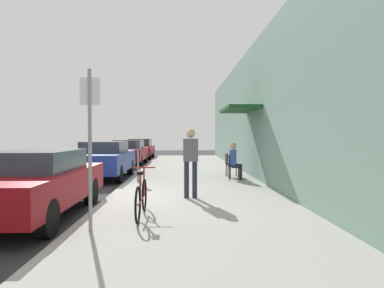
{
  "coord_description": "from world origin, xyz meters",
  "views": [
    {
      "loc": [
        1.86,
        -8.56,
        1.66
      ],
      "look_at": [
        2.34,
        6.65,
        1.28
      ],
      "focal_mm": 32.32,
      "sensor_mm": 36.0,
      "label": 1
    }
  ],
  "objects_px": {
    "parked_car_2": "(129,152)",
    "seated_patron_0": "(235,159)",
    "cafe_chair_0": "(233,165)",
    "parked_car_3": "(140,148)",
    "cafe_chair_1": "(230,163)",
    "parked_car_0": "(34,182)",
    "street_sign": "(90,137)",
    "parking_meter": "(138,159)",
    "parked_car_1": "(104,159)",
    "bicycle_0": "(141,198)",
    "pedestrian_standing": "(191,157)"
  },
  "relations": [
    {
      "from": "seated_patron_0",
      "to": "cafe_chair_1",
      "type": "xyz_separation_m",
      "value": [
        -0.06,
        0.75,
        -0.19
      ]
    },
    {
      "from": "parking_meter",
      "to": "cafe_chair_0",
      "type": "xyz_separation_m",
      "value": [
        3.23,
        0.67,
        -0.26
      ]
    },
    {
      "from": "parked_car_2",
      "to": "bicycle_0",
      "type": "height_order",
      "value": "parked_car_2"
    },
    {
      "from": "parked_car_2",
      "to": "cafe_chair_0",
      "type": "relative_size",
      "value": 5.06
    },
    {
      "from": "parked_car_1",
      "to": "street_sign",
      "type": "height_order",
      "value": "street_sign"
    },
    {
      "from": "parked_car_1",
      "to": "parked_car_3",
      "type": "relative_size",
      "value": 1.0
    },
    {
      "from": "parked_car_1",
      "to": "parking_meter",
      "type": "height_order",
      "value": "parking_meter"
    },
    {
      "from": "parked_car_2",
      "to": "seated_patron_0",
      "type": "relative_size",
      "value": 3.41
    },
    {
      "from": "parked_car_2",
      "to": "pedestrian_standing",
      "type": "relative_size",
      "value": 2.59
    },
    {
      "from": "seated_patron_0",
      "to": "cafe_chair_1",
      "type": "relative_size",
      "value": 1.48
    },
    {
      "from": "cafe_chair_1",
      "to": "pedestrian_standing",
      "type": "bearing_deg",
      "value": -110.15
    },
    {
      "from": "parked_car_2",
      "to": "cafe_chair_0",
      "type": "height_order",
      "value": "parked_car_2"
    },
    {
      "from": "seated_patron_0",
      "to": "parked_car_1",
      "type": "bearing_deg",
      "value": 163.83
    },
    {
      "from": "cafe_chair_0",
      "to": "seated_patron_0",
      "type": "xyz_separation_m",
      "value": [
        0.06,
        -0.01,
        0.19
      ]
    },
    {
      "from": "parked_car_0",
      "to": "street_sign",
      "type": "distance_m",
      "value": 2.26
    },
    {
      "from": "cafe_chair_0",
      "to": "seated_patron_0",
      "type": "distance_m",
      "value": 0.2
    },
    {
      "from": "parked_car_1",
      "to": "pedestrian_standing",
      "type": "bearing_deg",
      "value": -57.23
    },
    {
      "from": "parked_car_2",
      "to": "parking_meter",
      "type": "height_order",
      "value": "parking_meter"
    },
    {
      "from": "parked_car_3",
      "to": "seated_patron_0",
      "type": "height_order",
      "value": "parked_car_3"
    },
    {
      "from": "parked_car_3",
      "to": "cafe_chair_0",
      "type": "height_order",
      "value": "parked_car_3"
    },
    {
      "from": "parked_car_0",
      "to": "seated_patron_0",
      "type": "relative_size",
      "value": 3.41
    },
    {
      "from": "parked_car_3",
      "to": "parking_meter",
      "type": "distance_m",
      "value": 13.82
    },
    {
      "from": "pedestrian_standing",
      "to": "bicycle_0",
      "type": "bearing_deg",
      "value": -117.05
    },
    {
      "from": "parked_car_0",
      "to": "street_sign",
      "type": "relative_size",
      "value": 1.69
    },
    {
      "from": "street_sign",
      "to": "seated_patron_0",
      "type": "xyz_separation_m",
      "value": [
        3.34,
        6.4,
        -0.82
      ]
    },
    {
      "from": "cafe_chair_0",
      "to": "pedestrian_standing",
      "type": "height_order",
      "value": "pedestrian_standing"
    },
    {
      "from": "parked_car_2",
      "to": "bicycle_0",
      "type": "relative_size",
      "value": 2.57
    },
    {
      "from": "parked_car_2",
      "to": "seated_patron_0",
      "type": "distance_m",
      "value": 9.0
    },
    {
      "from": "parked_car_1",
      "to": "parking_meter",
      "type": "xyz_separation_m",
      "value": [
        1.55,
        -2.06,
        0.14
      ]
    },
    {
      "from": "parked_car_1",
      "to": "parked_car_2",
      "type": "height_order",
      "value": "parked_car_1"
    },
    {
      "from": "parked_car_1",
      "to": "parked_car_3",
      "type": "bearing_deg",
      "value": 90.0
    },
    {
      "from": "street_sign",
      "to": "bicycle_0",
      "type": "xyz_separation_m",
      "value": [
        0.71,
        0.91,
        -1.16
      ]
    },
    {
      "from": "street_sign",
      "to": "parked_car_3",
      "type": "bearing_deg",
      "value": 94.4
    },
    {
      "from": "parked_car_2",
      "to": "pedestrian_standing",
      "type": "height_order",
      "value": "pedestrian_standing"
    },
    {
      "from": "parking_meter",
      "to": "street_sign",
      "type": "xyz_separation_m",
      "value": [
        -0.05,
        -5.74,
        0.75
      ]
    },
    {
      "from": "seated_patron_0",
      "to": "parked_car_0",
      "type": "bearing_deg",
      "value": -134.15
    },
    {
      "from": "parked_car_3",
      "to": "bicycle_0",
      "type": "height_order",
      "value": "parked_car_3"
    },
    {
      "from": "pedestrian_standing",
      "to": "parked_car_3",
      "type": "bearing_deg",
      "value": 100.87
    },
    {
      "from": "parked_car_3",
      "to": "cafe_chair_1",
      "type": "bearing_deg",
      "value": -68.8
    },
    {
      "from": "parked_car_0",
      "to": "cafe_chair_0",
      "type": "relative_size",
      "value": 5.06
    },
    {
      "from": "parked_car_1",
      "to": "parking_meter",
      "type": "relative_size",
      "value": 3.33
    },
    {
      "from": "parked_car_3",
      "to": "cafe_chair_0",
      "type": "bearing_deg",
      "value": -69.9
    },
    {
      "from": "parked_car_2",
      "to": "street_sign",
      "type": "bearing_deg",
      "value": -83.88
    },
    {
      "from": "cafe_chair_0",
      "to": "parked_car_3",
      "type": "bearing_deg",
      "value": 110.1
    },
    {
      "from": "street_sign",
      "to": "cafe_chair_1",
      "type": "xyz_separation_m",
      "value": [
        3.28,
        7.15,
        -1.02
      ]
    },
    {
      "from": "parked_car_1",
      "to": "parked_car_2",
      "type": "relative_size",
      "value": 1.0
    },
    {
      "from": "parking_meter",
      "to": "cafe_chair_1",
      "type": "bearing_deg",
      "value": 23.55
    },
    {
      "from": "parked_car_0",
      "to": "parked_car_1",
      "type": "bearing_deg",
      "value": 90.0
    },
    {
      "from": "cafe_chair_0",
      "to": "cafe_chair_1",
      "type": "relative_size",
      "value": 1.0
    },
    {
      "from": "parking_meter",
      "to": "seated_patron_0",
      "type": "relative_size",
      "value": 1.02
    }
  ]
}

